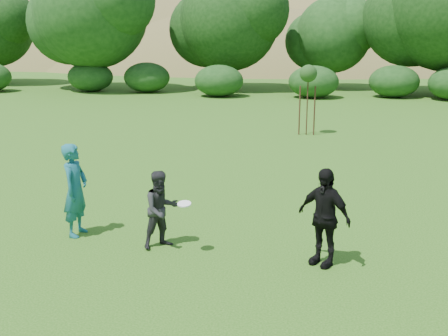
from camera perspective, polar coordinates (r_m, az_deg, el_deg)
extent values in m
plane|color=#19470C|center=(10.83, -2.67, -9.56)|extent=(120.00, 120.00, 0.00)
imported|color=#165966|center=(12.27, -14.87, -2.17)|extent=(0.51, 0.75, 2.00)
imported|color=#242426|center=(11.34, -6.38, -4.21)|extent=(0.98, 0.96, 1.59)
imported|color=black|center=(10.58, 10.11, -4.91)|extent=(1.17, 0.98, 1.87)
cylinder|color=white|center=(10.86, -4.06, -3.66)|extent=(0.27, 0.27, 0.07)
cylinder|color=#3B2317|center=(23.14, 8.45, 6.40)|extent=(0.05, 0.05, 2.50)
sphere|color=#214518|center=(23.01, 8.57, 9.48)|extent=(0.70, 0.70, 0.70)
cylinder|color=#3E2518|center=(23.19, 7.68, 5.82)|extent=(0.06, 0.06, 2.00)
cylinder|color=#382116|center=(23.17, 9.17, 5.76)|extent=(0.06, 0.06, 2.00)
ellipsoid|color=olive|center=(85.76, -9.11, 3.08)|extent=(110.00, 70.00, 44.00)
ellipsoid|color=olive|center=(85.67, 21.32, 0.74)|extent=(100.00, 64.00, 52.00)
ellipsoid|color=olive|center=(69.11, 3.47, 4.24)|extent=(80.00, 50.00, 28.00)
cylinder|color=#3A2616|center=(39.77, -13.05, 9.93)|extent=(0.73, 0.73, 3.15)
sphere|color=#194214|center=(39.68, -13.36, 15.19)|extent=(7.54, 7.54, 7.54)
cylinder|color=#3A2616|center=(39.27, 0.53, 9.98)|extent=(0.68, 0.68, 2.80)
sphere|color=#194214|center=(39.15, 0.54, 14.74)|extent=(6.73, 6.73, 6.73)
cylinder|color=#3A2616|center=(40.81, 10.88, 9.52)|extent=(0.60, 0.60, 2.27)
sphere|color=#194214|center=(40.69, 11.05, 13.14)|extent=(5.22, 5.22, 5.22)
cylinder|color=#3A2616|center=(38.58, 21.58, 9.31)|extent=(0.76, 0.76, 3.32)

